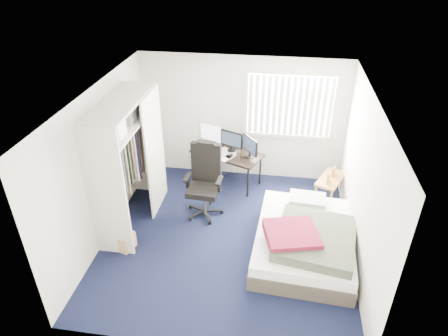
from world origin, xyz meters
TOP-DOWN VIEW (x-y plane):
  - ground at (0.00, 0.00)m, footprint 4.20×4.20m
  - room_shell at (0.00, 0.00)m, footprint 4.20×4.20m
  - window_assembly at (0.90, 2.04)m, footprint 1.72×0.09m
  - closet at (-1.67, 0.27)m, footprint 0.64×1.84m
  - desk at (-0.24, 1.75)m, footprint 1.51×1.11m
  - office_chair at (-0.50, 0.67)m, footprint 0.67×0.67m
  - footstool at (-0.59, 1.76)m, footprint 0.38×0.33m
  - nightstand at (1.75, 1.34)m, footprint 0.63×0.82m
  - bed at (1.26, -0.19)m, footprint 1.63×2.09m
  - pine_box at (-1.65, -0.48)m, footprint 0.44×0.38m

SIDE VIEW (x-z plane):
  - ground at x=0.00m, z-range 0.00..0.00m
  - pine_box at x=-1.65m, z-range 0.00..0.28m
  - footstool at x=-0.59m, z-range 0.07..0.34m
  - bed at x=1.26m, z-range -0.05..0.61m
  - nightstand at x=1.75m, z-range 0.10..0.78m
  - office_chair at x=-0.50m, z-range -0.16..1.19m
  - desk at x=-0.24m, z-range 0.15..1.28m
  - closet at x=-1.67m, z-range 0.24..2.46m
  - room_shell at x=0.00m, z-range -0.59..3.61m
  - window_assembly at x=0.90m, z-range 0.94..2.26m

